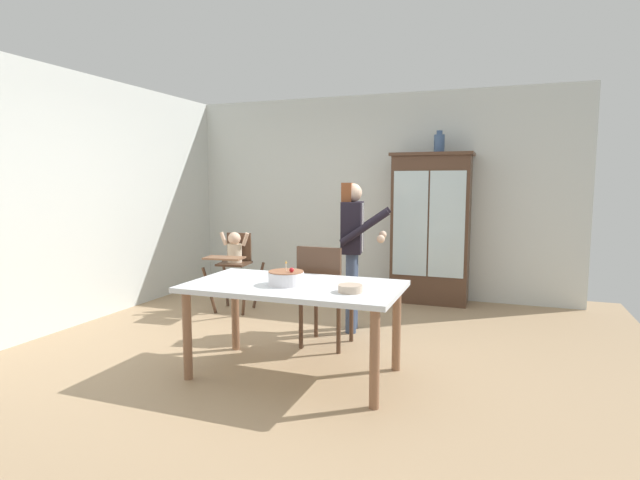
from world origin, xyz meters
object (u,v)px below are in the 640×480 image
dining_chair_far_side (323,289)px  serving_bowl (350,288)px  china_cabinet (431,228)px  high_chair_with_toddler (234,257)px  dining_table (294,295)px  birthday_cake (286,278)px  ceramic_vase (439,143)px  adult_person (353,238)px

dining_chair_far_side → serving_bowl: bearing=123.5°
china_cabinet → high_chair_with_toddler: 2.48m
dining_table → dining_chair_far_side: size_ratio=1.75×
china_cabinet → serving_bowl: china_cabinet is taller
birthday_cake → dining_chair_far_side: 0.77m
china_cabinet → birthday_cake: (-0.71, -2.90, -0.16)m
high_chair_with_toddler → dining_chair_far_side: dining_chair_far_side is taller
china_cabinet → dining_chair_far_side: size_ratio=1.98×
ceramic_vase → adult_person: ceramic_vase is taller
ceramic_vase → high_chair_with_toddler: (-2.20, -1.25, -1.37)m
ceramic_vase → serving_bowl: bearing=-94.6°
high_chair_with_toddler → serving_bowl: high_chair_with_toddler is taller
adult_person → serving_bowl: adult_person is taller
ceramic_vase → birthday_cake: (-0.79, -2.90, -1.22)m
birthday_cake → serving_bowl: birthday_cake is taller
serving_bowl → ceramic_vase: bearing=85.4°
ceramic_vase → dining_table: (-0.74, -2.85, -1.37)m
adult_person → dining_table: bearing=165.7°
high_chair_with_toddler → adult_person: bearing=-16.6°
dining_table → ceramic_vase: bearing=75.5°
dining_table → adult_person: bearing=86.0°
ceramic_vase → adult_person: bearing=-112.8°
dining_chair_far_side → dining_table: bearing=92.0°
adult_person → serving_bowl: size_ratio=8.50×
adult_person → dining_chair_far_side: size_ratio=1.59×
ceramic_vase → serving_bowl: size_ratio=1.50×
china_cabinet → birthday_cake: bearing=-103.7°
ceramic_vase → dining_table: ceramic_vase is taller
serving_bowl → dining_chair_far_side: (-0.51, 0.81, -0.21)m
high_chair_with_toddler → birthday_cake: size_ratio=3.39×
china_cabinet → serving_bowl: bearing=-93.0°
birthday_cake → dining_chair_far_side: dining_chair_far_side is taller
ceramic_vase → dining_table: size_ratio=0.16×
ceramic_vase → birthday_cake: ceramic_vase is taller
ceramic_vase → high_chair_with_toddler: ceramic_vase is taller
serving_bowl → dining_chair_far_side: bearing=122.0°
china_cabinet → ceramic_vase: 1.07m
adult_person → birthday_cake: 1.38m
serving_bowl → adult_person: bearing=105.8°
high_chair_with_toddler → birthday_cake: 2.18m
ceramic_vase → adult_person: (-0.65, -1.54, -1.05)m
china_cabinet → high_chair_with_toddler: bearing=-149.5°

